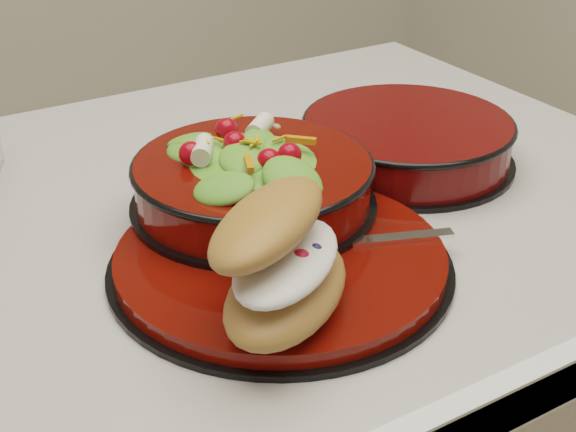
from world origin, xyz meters
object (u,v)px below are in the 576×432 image
salad_bowl (253,173)px  fork (351,242)px  dinner_plate (282,259)px  croissant (283,261)px  extra_bowl (407,139)px

salad_bowl → fork: salad_bowl is taller
dinner_plate → fork: fork is taller
salad_bowl → fork: 0.12m
croissant → fork: bearing=-11.2°
dinner_plate → fork: (0.06, -0.02, 0.01)m
salad_bowl → croissant: salad_bowl is taller
croissant → extra_bowl: size_ratio=0.70×
dinner_plate → croissant: bearing=-120.2°
extra_bowl → croissant: bearing=-144.9°
salad_bowl → fork: size_ratio=1.39×
dinner_plate → extra_bowl: bearing=27.0°
croissant → extra_bowl: 0.35m
fork → extra_bowl: 0.23m
dinner_plate → croissant: (-0.05, -0.08, 0.06)m
salad_bowl → extra_bowl: 0.23m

